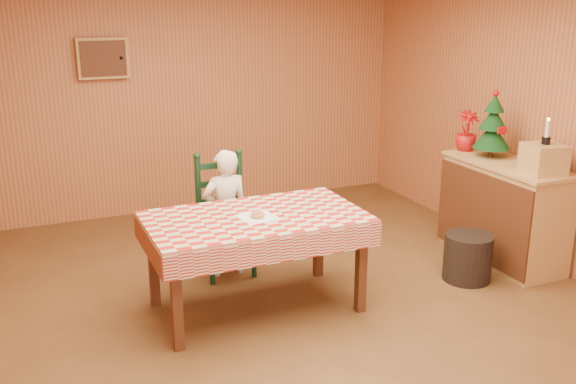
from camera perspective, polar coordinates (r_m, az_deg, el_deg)
The scene contains 13 objects.
ground at distance 5.00m, azimuth 0.93°, elevation -11.09°, with size 6.00×6.00×0.00m, color brown.
cabin_walls at distance 4.94m, azimuth -1.60°, elevation 10.81°, with size 5.10×6.05×2.65m.
dining_table at distance 4.88m, azimuth -2.91°, elevation -3.01°, with size 1.66×0.96×0.77m.
ladder_chair at distance 5.64m, azimuth -5.72°, elevation -2.28°, with size 0.44×0.40×1.08m.
seated_child at distance 5.57m, azimuth -5.56°, elevation -1.88°, with size 0.41×0.27×1.12m, color white.
napkin at distance 4.81m, azimuth -2.71°, elevation -2.26°, with size 0.26×0.26×0.00m, color white.
donut at distance 4.80m, azimuth -2.72°, elevation -2.04°, with size 0.11×0.11×0.04m, color #BE8A44.
shelf_unit at distance 6.21m, azimuth 18.57°, elevation -1.66°, with size 0.54×1.24×0.93m.
crate at distance 5.79m, azimuth 21.78°, elevation 2.76°, with size 0.30×0.30×0.25m, color tan.
christmas_tree at distance 6.22m, azimuth 17.74°, elevation 5.54°, with size 0.34×0.34×0.62m.
flower_arrangement at distance 6.43m, azimuth 15.59°, elevation 5.26°, with size 0.22×0.22×0.38m, color #AF1011.
candle_set at distance 5.75m, azimuth 21.99°, elevation 4.59°, with size 0.07×0.07×0.22m.
storage_bin at distance 5.76m, azimuth 15.67°, elevation -5.62°, with size 0.41×0.41×0.41m, color black.
Camera 1 is at (-1.84, -4.02, 2.34)m, focal length 40.00 mm.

